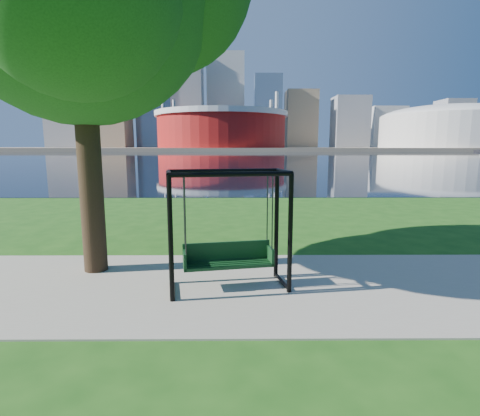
{
  "coord_description": "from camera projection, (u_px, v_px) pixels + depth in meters",
  "views": [
    {
      "loc": [
        0.14,
        -7.26,
        2.63
      ],
      "look_at": [
        0.19,
        0.0,
        1.44
      ],
      "focal_mm": 28.0,
      "sensor_mm": 36.0,
      "label": 1
    }
  ],
  "objects": [
    {
      "name": "path",
      "position": [
        230.0,
        286.0,
        7.09
      ],
      "size": [
        120.0,
        4.0,
        0.03
      ],
      "primitive_type": "cube",
      "color": "#9E937F",
      "rests_on": "ground"
    },
    {
      "name": "ground",
      "position": [
        231.0,
        278.0,
        7.58
      ],
      "size": [
        900.0,
        900.0,
        0.0
      ],
      "primitive_type": "plane",
      "color": "#1E5114",
      "rests_on": "ground"
    },
    {
      "name": "swing",
      "position": [
        228.0,
        233.0,
        6.84
      ],
      "size": [
        2.3,
        1.32,
        2.22
      ],
      "rotation": [
        0.0,
        0.0,
        0.19
      ],
      "color": "black",
      "rests_on": "ground"
    },
    {
      "name": "far_bank",
      "position": [
        237.0,
        149.0,
        309.38
      ],
      "size": [
        900.0,
        228.0,
        2.0
      ],
      "primitive_type": "cube",
      "color": "#937F60",
      "rests_on": "ground"
    },
    {
      "name": "skyline",
      "position": [
        232.0,
        107.0,
        316.92
      ],
      "size": [
        392.0,
        66.0,
        96.5
      ],
      "color": "gray",
      "rests_on": "far_bank"
    },
    {
      "name": "stadium",
      "position": [
        222.0,
        128.0,
        237.11
      ],
      "size": [
        83.0,
        83.0,
        32.0
      ],
      "color": "maroon",
      "rests_on": "far_bank"
    },
    {
      "name": "arena",
      "position": [
        449.0,
        126.0,
        237.78
      ],
      "size": [
        84.0,
        84.0,
        26.56
      ],
      "color": "beige",
      "rests_on": "far_bank"
    },
    {
      "name": "river",
      "position": [
        237.0,
        156.0,
        108.23
      ],
      "size": [
        900.0,
        180.0,
        0.02
      ],
      "primitive_type": "cube",
      "color": "black",
      "rests_on": "ground"
    }
  ]
}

